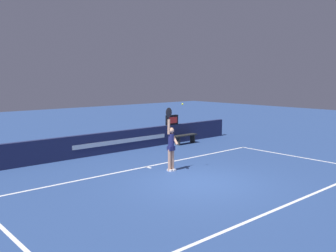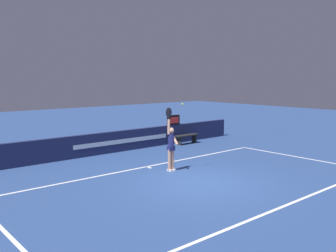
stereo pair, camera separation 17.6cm
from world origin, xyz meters
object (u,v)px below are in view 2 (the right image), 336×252
(speed_display, at_px, (173,120))
(tennis_player, at_px, (171,145))
(courtside_bench_near, at_px, (187,137))
(tennis_ball, at_px, (182,104))

(speed_display, xyz_separation_m, tennis_player, (-3.83, -4.22, -0.26))
(speed_display, relative_size, courtside_bench_near, 0.51)
(tennis_ball, bearing_deg, courtside_bench_near, 44.88)
(speed_display, bearing_deg, tennis_player, -132.22)
(speed_display, distance_m, courtside_bench_near, 1.11)
(speed_display, height_order, tennis_ball, tennis_ball)
(tennis_ball, relative_size, courtside_bench_near, 0.05)
(speed_display, height_order, tennis_player, tennis_player)
(speed_display, distance_m, tennis_player, 5.71)
(tennis_player, relative_size, courtside_bench_near, 1.68)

